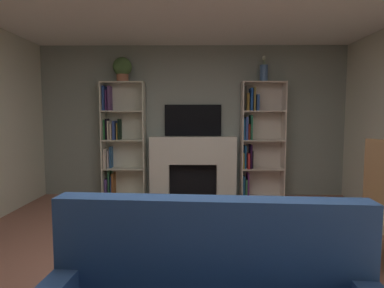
# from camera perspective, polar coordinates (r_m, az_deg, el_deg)

# --- Properties ---
(ground_plane) EXTENTS (7.05, 7.05, 0.00)m
(ground_plane) POSITION_cam_1_polar(r_m,az_deg,el_deg) (3.02, -0.25, -22.72)
(ground_plane) COLOR #905E4E
(wall_back_accent) EXTENTS (5.43, 0.06, 2.62)m
(wall_back_accent) POSITION_cam_1_polar(r_m,az_deg,el_deg) (5.64, 0.19, 4.06)
(wall_back_accent) COLOR gray
(wall_back_accent) RESTS_ON ground_plane
(fireplace) EXTENTS (1.59, 0.56, 1.05)m
(fireplace) POSITION_cam_1_polar(r_m,az_deg,el_deg) (5.54, 0.17, -3.71)
(fireplace) COLOR white
(fireplace) RESTS_ON ground_plane
(tv) EXTENTS (0.98, 0.06, 0.55)m
(tv) POSITION_cam_1_polar(r_m,az_deg,el_deg) (5.58, 0.18, 4.25)
(tv) COLOR black
(tv) RESTS_ON fireplace
(bookshelf_left) EXTENTS (0.73, 0.30, 1.98)m
(bookshelf_left) POSITION_cam_1_polar(r_m,az_deg,el_deg) (5.68, -12.85, 0.67)
(bookshelf_left) COLOR silver
(bookshelf_left) RESTS_ON ground_plane
(bookshelf_right) EXTENTS (0.73, 0.30, 1.98)m
(bookshelf_right) POSITION_cam_1_polar(r_m,az_deg,el_deg) (5.61, 11.48, 0.98)
(bookshelf_right) COLOR beige
(bookshelf_right) RESTS_ON ground_plane
(potted_plant) EXTENTS (0.32, 0.32, 0.41)m
(potted_plant) POSITION_cam_1_polar(r_m,az_deg,el_deg) (5.65, -12.35, 13.09)
(potted_plant) COLOR #AF6A4E
(potted_plant) RESTS_ON bookshelf_left
(vase_with_flowers) EXTENTS (0.14, 0.14, 0.43)m
(vase_with_flowers) POSITION_cam_1_polar(r_m,az_deg,el_deg) (5.62, 12.72, 12.40)
(vase_with_flowers) COLOR #4A6DA5
(vase_with_flowers) RESTS_ON bookshelf_right
(armchair) EXTENTS (0.71, 0.76, 1.17)m
(armchair) POSITION_cam_1_polar(r_m,az_deg,el_deg) (3.50, 30.35, -9.41)
(armchair) COLOR brown
(armchair) RESTS_ON ground_plane
(coffee_table) EXTENTS (0.96, 0.46, 0.41)m
(coffee_table) POSITION_cam_1_polar(r_m,az_deg,el_deg) (2.45, 2.22, -20.41)
(coffee_table) COLOR brown
(coffee_table) RESTS_ON ground_plane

